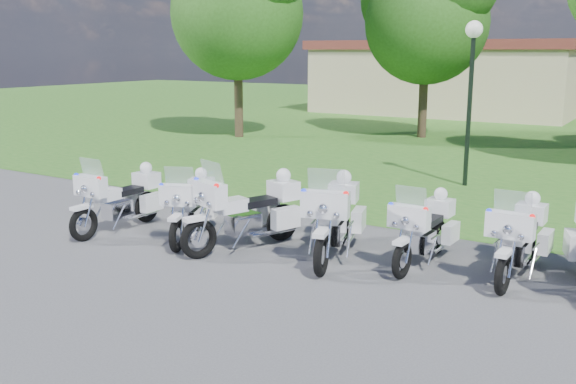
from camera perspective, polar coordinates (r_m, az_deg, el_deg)
The scene contains 12 objects.
ground at distance 11.18m, azimuth -2.13°, elevation -6.04°, with size 100.00×100.00×0.00m, color #4F4F54.
grass_lawn at distance 36.45m, azimuth 22.36°, elevation 5.96°, with size 100.00×48.00×0.01m, color #2C6A21.
motorcycle_0 at distance 13.30m, azimuth -14.61°, elevation -0.51°, with size 0.77×2.32×1.56m.
motorcycle_1 at distance 12.46m, azimuth -8.57°, elevation -1.18°, with size 1.30×2.13×1.52m.
motorcycle_2 at distance 11.68m, azimuth -3.50°, elevation -1.60°, with size 1.39×2.41×1.70m.
motorcycle_3 at distance 11.20m, azimuth 4.19°, elevation -2.21°, with size 1.28×2.48×1.71m.
motorcycle_4 at distance 11.07m, azimuth 12.06°, elevation -3.19°, with size 0.75×2.18×1.46m.
motorcycle_5 at distance 10.84m, azimuth 19.93°, elevation -3.82°, with size 0.76×2.30×1.54m.
lamp_post at distance 17.51m, azimuth 16.04°, elevation 10.97°, with size 0.44×0.44×4.30m.
tree_0 at distance 26.99m, azimuth -4.60°, elevation 16.63°, with size 6.26×5.34×8.35m.
tree_1 at distance 27.31m, azimuth 12.19°, elevation 15.49°, with size 5.80×4.95×7.74m.
building_west at distance 38.70m, azimuth 13.99°, elevation 9.91°, with size 14.56×8.32×4.10m.
Camera 1 is at (5.92, -8.79, 3.55)m, focal length 40.00 mm.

